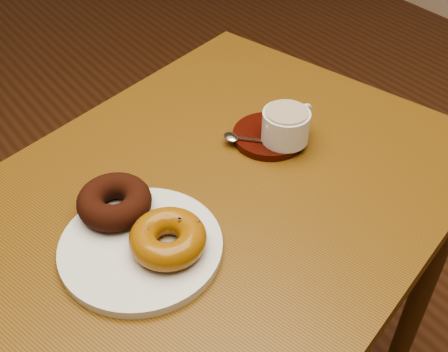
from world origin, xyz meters
TOP-DOWN VIEW (x-y plane):
  - cafe_table at (0.04, -0.23)m, footprint 1.02×0.86m
  - donut_plate at (-0.12, -0.27)m, footprint 0.26×0.26m
  - donut_cinnamon at (-0.11, -0.19)m, footprint 0.15×0.15m
  - donut_caramel at (-0.09, -0.30)m, footprint 0.15×0.15m
  - saucer at (0.20, -0.18)m, footprint 0.15×0.15m
  - coffee_cup at (0.22, -0.21)m, footprint 0.11×0.08m
  - teaspoon at (0.15, -0.16)m, footprint 0.07×0.08m

SIDE VIEW (x-z plane):
  - cafe_table at x=0.04m, z-range 0.28..1.12m
  - saucer at x=0.20m, z-range 0.83..0.85m
  - donut_plate at x=-0.12m, z-range 0.83..0.85m
  - teaspoon at x=0.15m, z-range 0.85..0.85m
  - donut_caramel at x=-0.09m, z-range 0.85..0.89m
  - donut_cinnamon at x=-0.11m, z-range 0.85..0.89m
  - coffee_cup at x=0.22m, z-range 0.85..0.91m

